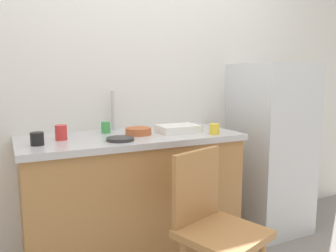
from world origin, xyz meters
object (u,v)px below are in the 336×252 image
object	(u,v)px
cup_red	(61,133)
cup_green	(106,127)
dish_tray	(178,129)
cup_yellow	(214,129)
refrigerator	(270,148)
terracotta_bowl	(138,131)
cup_black	(37,139)
hotplate	(120,139)
chair	(214,225)

from	to	relation	value
cup_red	cup_green	world-z (taller)	cup_red
dish_tray	cup_yellow	world-z (taller)	cup_yellow
cup_green	refrigerator	bearing A→B (deg)	-5.25
terracotta_bowl	dish_tray	bearing A→B (deg)	-5.61
refrigerator	cup_yellow	bearing A→B (deg)	-161.88
refrigerator	cup_red	size ratio (longest dim) A/B	15.12
refrigerator	cup_black	bearing A→B (deg)	-176.46
dish_tray	cup_red	world-z (taller)	cup_red
dish_tray	cup_black	distance (m)	0.93
refrigerator	cup_yellow	xyz separation A→B (m)	(-0.71, -0.23, 0.24)
dish_tray	hotplate	size ratio (longest dim) A/B	1.65
terracotta_bowl	cup_yellow	distance (m)	0.51
cup_red	refrigerator	bearing A→B (deg)	0.13
dish_tray	cup_black	size ratio (longest dim) A/B	3.75
dish_tray	cup_green	world-z (taller)	cup_green
cup_black	cup_red	world-z (taller)	cup_red
cup_yellow	cup_black	size ratio (longest dim) A/B	0.94
cup_yellow	cup_black	distance (m)	1.12
refrigerator	dish_tray	world-z (taller)	refrigerator
cup_red	cup_green	xyz separation A→B (m)	(0.32, 0.13, -0.01)
chair	cup_green	size ratio (longest dim) A/B	11.49
cup_black	cup_red	bearing A→B (deg)	36.51
cup_red	terracotta_bowl	bearing A→B (deg)	-3.29
cup_black	cup_green	xyz separation A→B (m)	(0.46, 0.24, 0.00)
terracotta_bowl	cup_yellow	world-z (taller)	cup_yellow
chair	cup_yellow	xyz separation A→B (m)	(0.30, 0.46, 0.44)
cup_yellow	cup_red	size ratio (longest dim) A/B	0.77
chair	cup_red	distance (m)	1.06
hotplate	cup_red	world-z (taller)	cup_red
refrigerator	terracotta_bowl	xyz separation A→B (m)	(-1.18, -0.03, 0.23)
cup_black	cup_green	distance (m)	0.52
hotplate	chair	bearing A→B (deg)	-55.64
refrigerator	cup_green	distance (m)	1.39
terracotta_bowl	cup_black	distance (m)	0.65
hotplate	cup_green	size ratio (longest dim) A/B	2.19
hotplate	cup_green	world-z (taller)	cup_green
refrigerator	terracotta_bowl	distance (m)	1.21
cup_yellow	cup_green	xyz separation A→B (m)	(-0.65, 0.36, 0.00)
chair	cup_green	distance (m)	0.99
cup_yellow	cup_black	xyz separation A→B (m)	(-1.11, 0.12, 0.00)
cup_red	cup_green	size ratio (longest dim) A/B	1.18
chair	hotplate	xyz separation A→B (m)	(-0.35, 0.51, 0.41)
cup_green	chair	bearing A→B (deg)	-66.77
refrigerator	terracotta_bowl	size ratio (longest dim) A/B	8.04
terracotta_bowl	chair	bearing A→B (deg)	-75.32
refrigerator	cup_green	bearing A→B (deg)	174.75
terracotta_bowl	cup_yellow	bearing A→B (deg)	-23.19
terracotta_bowl	cup_green	world-z (taller)	cup_green
cup_yellow	cup_black	world-z (taller)	cup_black
terracotta_bowl	cup_green	xyz separation A→B (m)	(-0.18, 0.16, 0.02)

